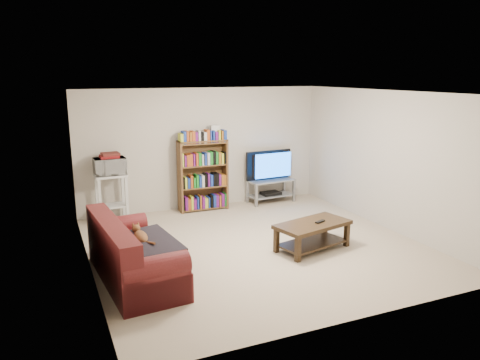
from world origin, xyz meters
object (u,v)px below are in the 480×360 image
coffee_table (312,231)px  sofa (130,259)px  bookshelf (203,174)px  tv_stand (271,187)px

coffee_table → sofa: bearing=166.8°
coffee_table → bookshelf: bookshelf is taller
tv_stand → coffee_table: bearing=-107.5°
coffee_table → tv_stand: bearing=63.1°
coffee_table → tv_stand: 2.76m
sofa → bookshelf: (1.96, 2.73, 0.42)m
sofa → coffee_table: size_ratio=1.57×
sofa → tv_stand: size_ratio=2.01×
sofa → coffee_table: (2.81, 0.01, -0.00)m
tv_stand → bookshelf: bookshelf is taller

